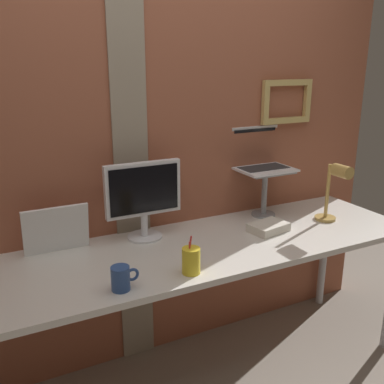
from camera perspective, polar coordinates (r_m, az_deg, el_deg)
brick_wall_back at (r=2.31m, az=-6.22°, el=6.92°), size 3.03×0.15×2.51m
desk at (r=2.18m, az=1.20°, el=-8.70°), size 2.34×0.68×0.78m
monitor at (r=2.17m, az=-6.47°, el=-0.27°), size 0.40×0.18×0.40m
laptop_stand at (r=2.54m, az=9.62°, el=0.83°), size 0.28×0.22×0.27m
laptop at (r=2.56m, az=8.80°, el=4.65°), size 0.32×0.30×0.24m
whiteboard_panel at (r=2.13m, az=-17.58°, el=-4.78°), size 0.30×0.06×0.23m
desk_lamp at (r=2.51m, az=18.49°, el=0.67°), size 0.12×0.20×0.34m
pen_cup at (r=1.86m, az=-0.12°, el=-9.09°), size 0.08×0.08×0.16m
coffee_mug at (r=1.76m, az=-9.37°, el=-11.21°), size 0.12×0.08×0.10m
paper_clutter_stack at (r=2.35m, az=10.12°, el=-4.63°), size 0.22×0.17×0.05m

